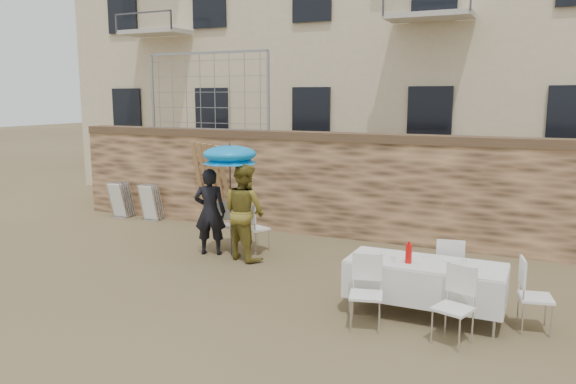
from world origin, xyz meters
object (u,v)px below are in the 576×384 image
at_px(couple_chair_left, 225,224).
at_px(chair_stack_left, 126,198).
at_px(man_suit, 210,212).
at_px(table_chair_front_left, 366,293).
at_px(woman_dress, 244,212).
at_px(banquet_table, 425,265).
at_px(table_chair_front_right, 453,307).
at_px(table_chair_back, 449,268).
at_px(couple_chair_right, 256,227).
at_px(chair_stack_right, 154,201).
at_px(umbrella, 230,158).
at_px(table_chair_side, 536,295).
at_px(soda_bottle, 409,254).

distance_m(couple_chair_left, chair_stack_left, 4.12).
xyz_separation_m(man_suit, table_chair_front_left, (3.76, -2.13, -0.35)).
height_order(table_chair_front_left, chair_stack_left, table_chair_front_left).
distance_m(man_suit, woman_dress, 0.75).
bearing_deg(banquet_table, table_chair_front_right, -56.31).
bearing_deg(chair_stack_left, table_chair_back, -17.20).
xyz_separation_m(couple_chair_right, table_chair_front_right, (4.16, -2.68, 0.00)).
xyz_separation_m(banquet_table, chair_stack_right, (-7.30, 3.40, -0.27)).
height_order(umbrella, banquet_table, umbrella).
height_order(umbrella, table_chair_front_left, umbrella).
bearing_deg(banquet_table, table_chair_back, 75.96).
relative_size(couple_chair_right, table_chair_back, 1.00).
xyz_separation_m(table_chair_front_left, table_chair_front_right, (1.10, 0.00, 0.00)).
relative_size(umbrella, table_chair_front_right, 2.08).
bearing_deg(banquet_table, woman_dress, 159.14).
distance_m(couple_chair_right, banquet_table, 4.14).
xyz_separation_m(couple_chair_left, banquet_table, (4.36, -1.93, 0.25)).
bearing_deg(couple_chair_left, table_chair_front_left, 117.18).
distance_m(table_chair_side, chair_stack_right, 9.31).
xyz_separation_m(table_chair_front_right, table_chair_back, (-0.30, 1.55, 0.00)).
bearing_deg(table_chair_back, table_chair_front_right, 90.61).
relative_size(banquet_table, table_chair_side, 2.19).
xyz_separation_m(couple_chair_left, chair_stack_right, (-2.94, 1.48, -0.02)).
bearing_deg(man_suit, table_chair_front_right, 136.01).
relative_size(table_chair_side, chair_stack_right, 1.04).
bearing_deg(table_chair_front_right, chair_stack_right, 170.60).
bearing_deg(couple_chair_right, banquet_table, 174.46).
xyz_separation_m(woman_dress, table_chair_side, (5.01, -1.28, -0.42)).
bearing_deg(table_chair_side, chair_stack_left, 59.32).
relative_size(couple_chair_left, table_chair_back, 1.00).
relative_size(table_chair_front_left, table_chair_front_right, 1.00).
height_order(banquet_table, chair_stack_left, chair_stack_left).
distance_m(man_suit, chair_stack_right, 3.59).
relative_size(woman_dress, umbrella, 0.90).
height_order(soda_bottle, table_chair_back, soda_bottle).
bearing_deg(woman_dress, soda_bottle, 176.32).
xyz_separation_m(man_suit, couple_chair_right, (0.70, 0.55, -0.35)).
bearing_deg(banquet_table, soda_bottle, -143.13).
distance_m(umbrella, couple_chair_left, 1.52).
bearing_deg(couple_chair_left, woman_dress, 116.36).
xyz_separation_m(soda_bottle, table_chair_side, (1.60, 0.25, -0.43)).
xyz_separation_m(umbrella, soda_bottle, (3.76, -1.63, -0.97)).
bearing_deg(table_chair_back, soda_bottle, 56.82).
distance_m(man_suit, umbrella, 1.13).
bearing_deg(soda_bottle, banquet_table, 36.87).
relative_size(soda_bottle, table_chair_front_left, 0.27).
distance_m(couple_chair_right, table_chair_front_right, 4.95).
height_order(umbrella, table_chair_back, umbrella).
bearing_deg(chair_stack_right, banquet_table, -24.97).
bearing_deg(soda_bottle, table_chair_back, 67.17).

